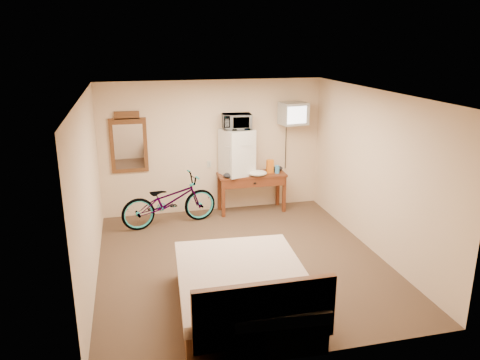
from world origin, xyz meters
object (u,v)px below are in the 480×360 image
(desk, at_px, (252,180))
(crt_television, at_px, (293,114))
(mini_fridge, at_px, (237,152))
(wall_mirror, at_px, (129,143))
(microwave, at_px, (237,122))
(bicycle, at_px, (169,201))
(blue_cup, at_px, (277,169))
(bed, at_px, (244,292))

(desk, distance_m, crt_television, 1.48)
(mini_fridge, xyz_separation_m, wall_mirror, (-1.96, 0.21, 0.22))
(mini_fridge, bearing_deg, microwave, 56.25)
(wall_mirror, height_order, bicycle, wall_mirror)
(microwave, bearing_deg, crt_television, 1.70)
(desk, distance_m, wall_mirror, 2.39)
(microwave, bearing_deg, blue_cup, -3.65)
(blue_cup, xyz_separation_m, wall_mirror, (-2.72, 0.31, 0.58))
(microwave, height_order, crt_television, crt_television)
(blue_cup, relative_size, bed, 0.07)
(wall_mirror, xyz_separation_m, bed, (1.24, -3.65, -1.11))
(wall_mirror, distance_m, bed, 4.01)
(bed, bearing_deg, mini_fridge, 78.20)
(mini_fridge, height_order, microwave, microwave)
(mini_fridge, xyz_separation_m, bicycle, (-1.32, -0.37, -0.73))
(bicycle, bearing_deg, blue_cup, -94.40)
(desk, distance_m, mini_fridge, 0.63)
(microwave, distance_m, wall_mirror, 2.00)
(crt_television, bearing_deg, microwave, 177.58)
(desk, height_order, wall_mirror, wall_mirror)
(wall_mirror, bearing_deg, desk, -6.91)
(bed, bearing_deg, crt_television, 62.16)
(mini_fridge, xyz_separation_m, blue_cup, (0.76, -0.10, -0.36))
(microwave, relative_size, bed, 0.24)
(microwave, xyz_separation_m, wall_mirror, (-1.96, 0.21, -0.35))
(crt_television, relative_size, wall_mirror, 0.54)
(blue_cup, bearing_deg, mini_fridge, 172.24)
(microwave, distance_m, bicycle, 1.89)
(crt_television, bearing_deg, wall_mirror, 175.26)
(microwave, xyz_separation_m, bed, (-0.72, -3.44, -1.46))
(microwave, height_order, bicycle, microwave)
(wall_mirror, bearing_deg, bicycle, -42.25)
(microwave, relative_size, blue_cup, 3.42)
(wall_mirror, bearing_deg, blue_cup, -6.50)
(desk, xyz_separation_m, wall_mirror, (-2.24, 0.27, 0.78))
(desk, height_order, mini_fridge, mini_fridge)
(microwave, distance_m, blue_cup, 1.21)
(mini_fridge, relative_size, blue_cup, 5.72)
(mini_fridge, distance_m, bicycle, 1.56)
(desk, bearing_deg, bicycle, -169.24)
(desk, distance_m, blue_cup, 0.53)
(bicycle, bearing_deg, wall_mirror, 36.09)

